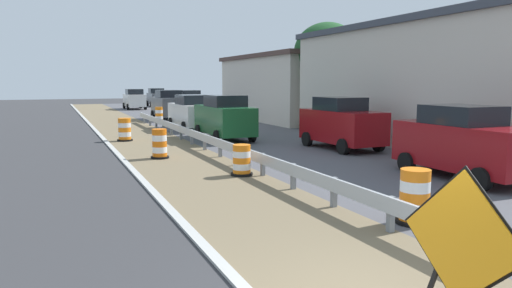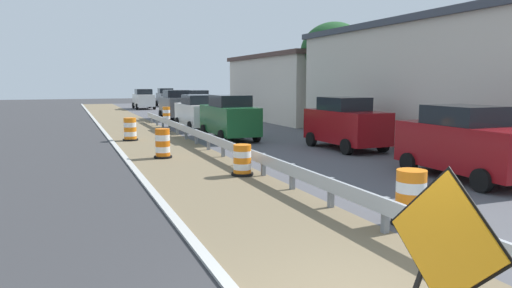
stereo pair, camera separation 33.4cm
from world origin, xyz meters
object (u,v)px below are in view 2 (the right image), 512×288
Objects in this scene: traffic_barrel_farther at (166,115)px; car_lead_far_lane at (143,99)px; warning_sign_diamond at (444,246)px; car_trailing_far_lane at (175,105)px; car_lead_near_lane at (199,112)px; car_trailing_near_lane at (198,102)px; car_distant_c at (467,143)px; car_distant_a at (166,97)px; traffic_barrel_nearest at (411,200)px; car_mid_far_lane at (346,123)px; traffic_barrel_close at (242,162)px; traffic_barrel_mid at (163,145)px; traffic_barrel_far at (130,130)px; car_distant_b at (229,117)px.

car_lead_far_lane reaches higher than traffic_barrel_farther.
warning_sign_diamond is 0.45× the size of car_lead_far_lane.
car_trailing_far_lane is (0.13, -14.99, 0.06)m from car_lead_far_lane.
car_trailing_near_lane is at bearing -15.11° from car_lead_near_lane.
warning_sign_diamond is 9.65m from car_distant_c.
car_distant_a is (3.15, 19.57, -0.07)m from car_trailing_far_lane.
car_distant_c reaches higher than traffic_barrel_farther.
car_distant_a is (4.63, 48.12, 0.54)m from traffic_barrel_nearest.
car_trailing_far_lane reaches higher than car_mid_far_lane.
car_lead_near_lane is (2.48, 14.33, 0.62)m from traffic_barrel_close.
car_lead_far_lane reaches higher than warning_sign_diamond.
warning_sign_diamond is 0.44× the size of car_distant_c.
traffic_barrel_mid is at bearing 157.45° from car_lead_near_lane.
car_distant_c is at bearing -175.12° from car_lead_far_lane.
traffic_barrel_far is at bearing 101.48° from traffic_barrel_close.
car_distant_a is at bearing -9.75° from car_trailing_far_lane.
car_distant_b is (1.23, 15.01, 0.60)m from traffic_barrel_nearest.
traffic_barrel_farther is (3.35, 16.03, -0.01)m from traffic_barrel_mid.
car_lead_near_lane is 1.03× the size of car_distant_b.
car_lead_near_lane is at bearing 179.74° from car_lead_far_lane.
traffic_barrel_close is 22.69m from car_trailing_far_lane.
car_distant_b is 12.44m from car_distant_c.
car_trailing_near_lane is at bearing 77.70° from traffic_barrel_close.
traffic_barrel_mid is 7.77m from car_mid_far_lane.
traffic_barrel_farther is 22.19m from car_distant_a.
traffic_barrel_farther is at bearing -167.10° from car_mid_far_lane.
traffic_barrel_close is 0.86× the size of traffic_barrel_far.
car_trailing_near_lane is at bearing 65.34° from traffic_barrel_far.
traffic_barrel_close is 0.23× the size of car_trailing_far_lane.
car_lead_near_lane is at bearing -14.54° from car_trailing_near_lane.
car_distant_a reaches higher than traffic_barrel_mid.
traffic_barrel_farther is (2.86, 29.91, -0.56)m from warning_sign_diamond.
traffic_barrel_farther is 0.24× the size of car_trailing_near_lane.
car_trailing_far_lane is (4.95, 12.26, 0.61)m from traffic_barrel_far.
car_lead_near_lane is (0.76, -5.98, 0.56)m from traffic_barrel_farther.
traffic_barrel_farther is at bearing 4.64° from car_distant_b.
car_mid_far_lane is 1.03× the size of car_distant_a.
traffic_barrel_farther is 9.00m from car_trailing_near_lane.
car_trailing_near_lane is 6.51m from car_trailing_far_lane.
traffic_barrel_mid is at bearing -133.16° from car_distant_c.
car_trailing_near_lane is 1.13× the size of car_distant_a.
warning_sign_diamond reaches higher than traffic_barrel_far.
car_mid_far_lane is (4.72, 9.81, 0.59)m from traffic_barrel_nearest.
traffic_barrel_farther is at bearing 85.15° from traffic_barrel_close.
car_lead_far_lane reaches higher than car_lead_near_lane.
car_mid_far_lane reaches higher than car_trailing_near_lane.
car_trailing_near_lane is (6.13, 28.13, 0.62)m from traffic_barrel_close.
traffic_barrel_farther is 11.40m from car_distant_b.
traffic_barrel_close is at bearing -94.85° from traffic_barrel_farther.
car_mid_far_lane is at bearing 0.20° from car_trailing_near_lane.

